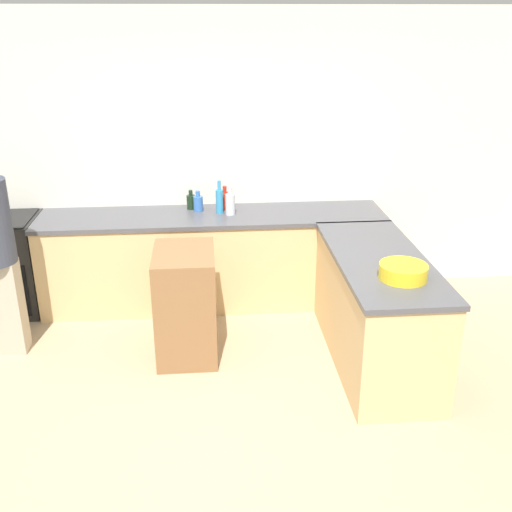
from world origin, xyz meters
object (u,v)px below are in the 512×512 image
wine_bottle_dark (191,201)px  water_bottle_blue (198,203)px  vinegar_bottle_clear (230,203)px  island_table (186,304)px  range_oven (2,265)px  dish_soap_bottle (219,200)px  hot_sauce_bottle (225,200)px  mixing_bowl (403,272)px

wine_bottle_dark → water_bottle_blue: water_bottle_blue is taller
water_bottle_blue → vinegar_bottle_clear: 0.33m
vinegar_bottle_clear → water_bottle_blue: bearing=156.1°
island_table → water_bottle_blue: 1.19m
range_oven → dish_soap_bottle: bearing=0.5°
water_bottle_blue → hot_sauce_bottle: bearing=8.3°
range_oven → island_table: range_oven is taller
range_oven → hot_sauce_bottle: hot_sauce_bottle is taller
hot_sauce_bottle → dish_soap_bottle: 0.13m
island_table → wine_bottle_dark: wine_bottle_dark is taller
vinegar_bottle_clear → dish_soap_bottle: bearing=153.0°
vinegar_bottle_clear → dish_soap_bottle: (-0.10, 0.05, 0.02)m
vinegar_bottle_clear → dish_soap_bottle: size_ratio=0.86×
vinegar_bottle_clear → dish_soap_bottle: 0.11m
hot_sauce_bottle → wine_bottle_dark: 0.32m
range_oven → dish_soap_bottle: size_ratio=2.90×
wine_bottle_dark → water_bottle_blue: 0.10m
wine_bottle_dark → water_bottle_blue: (0.07, -0.07, 0.00)m
wine_bottle_dark → dish_soap_bottle: dish_soap_bottle is taller
hot_sauce_bottle → dish_soap_bottle: dish_soap_bottle is taller
mixing_bowl → wine_bottle_dark: (-1.51, 1.76, 0.02)m
range_oven → vinegar_bottle_clear: (2.14, -0.03, 0.55)m
range_oven → hot_sauce_bottle: bearing=3.8°
dish_soap_bottle → vinegar_bottle_clear: bearing=-27.0°
island_table → water_bottle_blue: size_ratio=4.60×
mixing_bowl → vinegar_bottle_clear: 1.93m
vinegar_bottle_clear → range_oven: bearing=179.2°
island_table → range_oven: bearing=150.9°
island_table → mixing_bowl: mixing_bowl is taller
hot_sauce_bottle → vinegar_bottle_clear: 0.17m
mixing_bowl → wine_bottle_dark: size_ratio=1.85×
water_bottle_blue → wine_bottle_dark: bearing=133.1°
range_oven → mixing_bowl: (3.28, -1.58, 0.49)m
mixing_bowl → vinegar_bottle_clear: vinegar_bottle_clear is taller
hot_sauce_bottle → wine_bottle_dark: size_ratio=1.22×
island_table → vinegar_bottle_clear: bearing=66.0°
hot_sauce_bottle → water_bottle_blue: size_ratio=1.15×
mixing_bowl → dish_soap_bottle: bearing=127.7°
hot_sauce_bottle → water_bottle_blue: bearing=-171.7°
mixing_bowl → hot_sauce_bottle: hot_sauce_bottle is taller
range_oven → wine_bottle_dark: bearing=5.6°
wine_bottle_dark → vinegar_bottle_clear: (0.36, -0.20, 0.03)m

